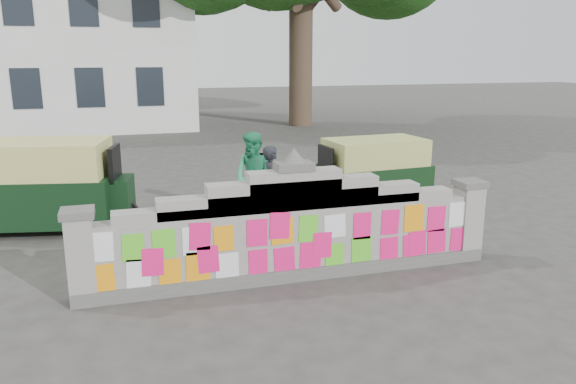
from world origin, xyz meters
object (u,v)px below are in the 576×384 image
at_px(pedestrian, 254,177).
at_px(rickshaw_right, 372,171).
at_px(cyclist_bike, 272,215).
at_px(cyclist_rider, 272,199).
at_px(rickshaw_left, 46,184).

xyz_separation_m(pedestrian, rickshaw_right, (2.80, 0.40, -0.13)).
relative_size(pedestrian, rickshaw_right, 0.66).
relative_size(cyclist_bike, rickshaw_right, 0.60).
bearing_deg(cyclist_rider, cyclist_bike, 0.00).
relative_size(rickshaw_left, rickshaw_right, 1.17).
bearing_deg(cyclist_bike, rickshaw_right, -51.79).
xyz_separation_m(rickshaw_left, rickshaw_right, (6.77, -0.17, -0.12)).
distance_m(cyclist_bike, rickshaw_left, 4.41).
height_order(cyclist_bike, pedestrian, pedestrian).
bearing_deg(rickshaw_left, cyclist_bike, -11.99).
bearing_deg(pedestrian, rickshaw_left, -138.57).
distance_m(rickshaw_left, rickshaw_right, 6.78).
relative_size(cyclist_bike, rickshaw_left, 0.51).
height_order(rickshaw_left, rickshaw_right, rickshaw_left).
height_order(cyclist_bike, rickshaw_right, rickshaw_right).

